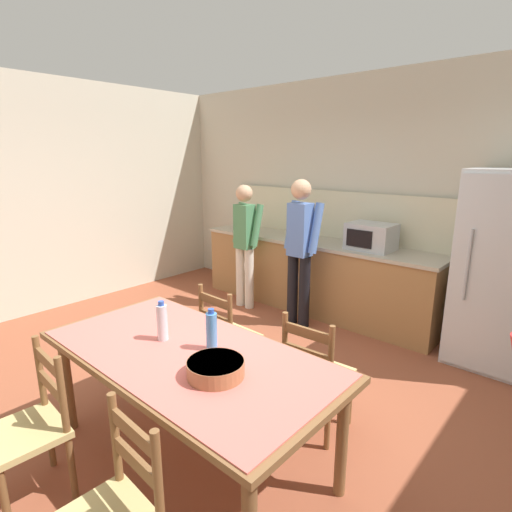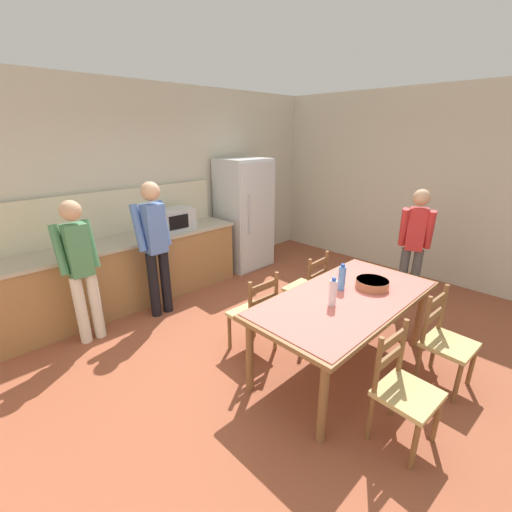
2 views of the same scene
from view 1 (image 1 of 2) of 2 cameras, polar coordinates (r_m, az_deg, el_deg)
The scene contains 16 objects.
ground_plane at distance 3.46m, azimuth -4.42°, elevation -20.37°, with size 8.32×8.32×0.00m, color brown.
wall_back at distance 5.09m, azimuth 17.46°, elevation 7.82°, with size 6.52×0.12×2.90m, color beige.
wall_left at distance 5.70m, azimuth -28.46°, elevation 7.39°, with size 0.12×5.20×2.90m, color beige.
kitchen_counter at distance 5.21m, azimuth 8.16°, elevation -2.64°, with size 3.23×0.66×0.92m.
counter_splashback at distance 5.31m, azimuth 10.32°, elevation 5.95°, with size 3.19×0.03×0.60m, color beige.
refrigerator at distance 4.32m, azimuth 32.09°, elevation -1.89°, with size 0.79×0.73×1.85m.
microwave at distance 4.69m, azimuth 16.12°, elevation 2.68°, with size 0.50×0.39×0.30m.
dining_table at distance 2.62m, azimuth -9.81°, elevation -14.71°, with size 1.98×0.99×0.77m.
bottle_near_centre at distance 2.72m, azimuth -13.31°, elevation -9.13°, with size 0.07×0.07×0.27m.
bottle_off_centre at distance 2.54m, azimuth -6.36°, elevation -10.57°, with size 0.07×0.07×0.27m.
serving_bowl at distance 2.29m, azimuth -5.79°, elevation -15.55°, with size 0.32×0.32×0.09m.
chair_side_near_left at distance 2.80m, azimuth -29.43°, elevation -20.66°, with size 0.44×0.42×0.91m.
chair_side_far_right at distance 3.00m, azimuth 8.49°, elevation -16.34°, with size 0.44×0.42×0.91m.
chair_side_far_left at distance 3.50m, azimuth -4.09°, elevation -11.50°, with size 0.43×0.41×0.91m.
person_at_sink at distance 5.13m, azimuth -1.59°, elevation 2.31°, with size 0.40×0.28×1.60m.
person_at_counter at distance 4.57m, azimuth 6.31°, elevation 1.48°, with size 0.43×0.30×1.71m.
Camera 1 is at (2.07, -1.96, 1.96)m, focal length 28.00 mm.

